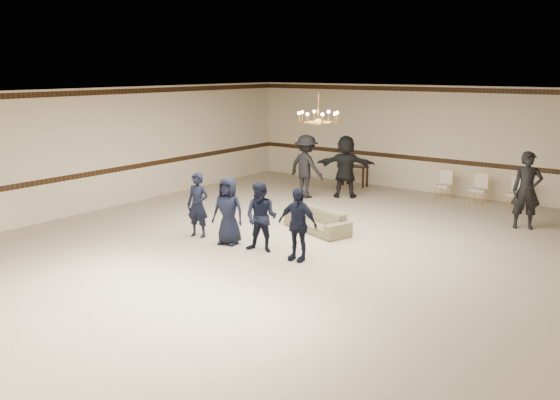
{
  "coord_description": "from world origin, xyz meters",
  "views": [
    {
      "loc": [
        6.82,
        -9.56,
        3.7
      ],
      "look_at": [
        0.09,
        -0.5,
        1.11
      ],
      "focal_mm": 37.02,
      "sensor_mm": 36.0,
      "label": 1
    }
  ],
  "objects_px": {
    "boy_b": "(228,211)",
    "console_table": "(355,176)",
    "boy_a": "(198,205)",
    "banquet_chair_left": "(444,185)",
    "banquet_chair_right": "(517,194)",
    "adult_mid": "(345,166)",
    "chandelier": "(318,107)",
    "adult_right": "(527,190)",
    "banquet_chair_mid": "(479,189)",
    "adult_left": "(306,167)",
    "settee": "(317,221)",
    "boy_c": "(261,217)",
    "boy_d": "(297,224)"
  },
  "relations": [
    {
      "from": "adult_left",
      "to": "banquet_chair_mid",
      "type": "relative_size",
      "value": 2.15
    },
    {
      "from": "boy_b",
      "to": "adult_left",
      "type": "xyz_separation_m",
      "value": [
        -1.23,
        4.78,
        0.19
      ]
    },
    {
      "from": "boy_b",
      "to": "adult_right",
      "type": "height_order",
      "value": "adult_right"
    },
    {
      "from": "adult_left",
      "to": "banquet_chair_mid",
      "type": "height_order",
      "value": "adult_left"
    },
    {
      "from": "adult_mid",
      "to": "chandelier",
      "type": "bearing_deg",
      "value": 84.34
    },
    {
      "from": "banquet_chair_left",
      "to": "console_table",
      "type": "relative_size",
      "value": 1.06
    },
    {
      "from": "banquet_chair_right",
      "to": "settee",
      "type": "bearing_deg",
      "value": -120.16
    },
    {
      "from": "settee",
      "to": "banquet_chair_left",
      "type": "xyz_separation_m",
      "value": [
        1.12,
        4.92,
        0.17
      ]
    },
    {
      "from": "banquet_chair_left",
      "to": "banquet_chair_right",
      "type": "height_order",
      "value": "same"
    },
    {
      "from": "boy_a",
      "to": "settee",
      "type": "xyz_separation_m",
      "value": [
        1.89,
        1.95,
        -0.47
      ]
    },
    {
      "from": "adult_left",
      "to": "banquet_chair_mid",
      "type": "xyz_separation_m",
      "value": [
        4.34,
        2.1,
        -0.49
      ]
    },
    {
      "from": "boy_a",
      "to": "console_table",
      "type": "height_order",
      "value": "boy_a"
    },
    {
      "from": "console_table",
      "to": "banquet_chair_left",
      "type": "bearing_deg",
      "value": -2.03
    },
    {
      "from": "boy_b",
      "to": "adult_left",
      "type": "bearing_deg",
      "value": 89.97
    },
    {
      "from": "adult_mid",
      "to": "banquet_chair_left",
      "type": "distance_m",
      "value": 2.85
    },
    {
      "from": "boy_c",
      "to": "boy_d",
      "type": "relative_size",
      "value": 1.0
    },
    {
      "from": "adult_mid",
      "to": "banquet_chair_mid",
      "type": "distance_m",
      "value": 3.74
    },
    {
      "from": "adult_right",
      "to": "adult_mid",
      "type": "bearing_deg",
      "value": 151.61
    },
    {
      "from": "banquet_chair_right",
      "to": "banquet_chair_left",
      "type": "bearing_deg",
      "value": -177.82
    },
    {
      "from": "banquet_chair_mid",
      "to": "boy_d",
      "type": "bearing_deg",
      "value": -99.65
    },
    {
      "from": "boy_d",
      "to": "settee",
      "type": "xyz_separation_m",
      "value": [
        -0.81,
        1.95,
        -0.47
      ]
    },
    {
      "from": "boy_a",
      "to": "adult_left",
      "type": "height_order",
      "value": "adult_left"
    },
    {
      "from": "boy_d",
      "to": "boy_b",
      "type": "bearing_deg",
      "value": 174.99
    },
    {
      "from": "boy_b",
      "to": "banquet_chair_right",
      "type": "height_order",
      "value": "boy_b"
    },
    {
      "from": "chandelier",
      "to": "banquet_chair_mid",
      "type": "height_order",
      "value": "chandelier"
    },
    {
      "from": "settee",
      "to": "console_table",
      "type": "bearing_deg",
      "value": 129.18
    },
    {
      "from": "banquet_chair_mid",
      "to": "boy_a",
      "type": "bearing_deg",
      "value": -119.12
    },
    {
      "from": "chandelier",
      "to": "boy_c",
      "type": "xyz_separation_m",
      "value": [
        -0.27,
        -1.66,
        -2.15
      ]
    },
    {
      "from": "banquet_chair_left",
      "to": "chandelier",
      "type": "bearing_deg",
      "value": -96.25
    },
    {
      "from": "adult_left",
      "to": "console_table",
      "type": "relative_size",
      "value": 2.27
    },
    {
      "from": "boy_b",
      "to": "banquet_chair_mid",
      "type": "distance_m",
      "value": 7.55
    },
    {
      "from": "banquet_chair_right",
      "to": "boy_a",
      "type": "bearing_deg",
      "value": -123.9
    },
    {
      "from": "adult_left",
      "to": "banquet_chair_left",
      "type": "xyz_separation_m",
      "value": [
        3.34,
        2.1,
        -0.49
      ]
    },
    {
      "from": "banquet_chair_right",
      "to": "boy_b",
      "type": "bearing_deg",
      "value": -118.69
    },
    {
      "from": "chandelier",
      "to": "boy_b",
      "type": "relative_size",
      "value": 0.65
    },
    {
      "from": "chandelier",
      "to": "boy_c",
      "type": "distance_m",
      "value": 2.73
    },
    {
      "from": "boy_c",
      "to": "chandelier",
      "type": "bearing_deg",
      "value": 66.7
    },
    {
      "from": "banquet_chair_right",
      "to": "chandelier",
      "type": "bearing_deg",
      "value": -117.18
    },
    {
      "from": "banquet_chair_mid",
      "to": "chandelier",
      "type": "bearing_deg",
      "value": -109.22
    },
    {
      "from": "boy_b",
      "to": "console_table",
      "type": "height_order",
      "value": "boy_b"
    },
    {
      "from": "adult_mid",
      "to": "console_table",
      "type": "xyz_separation_m",
      "value": [
        -0.56,
        1.6,
        -0.57
      ]
    },
    {
      "from": "boy_d",
      "to": "banquet_chair_left",
      "type": "height_order",
      "value": "boy_d"
    },
    {
      "from": "boy_b",
      "to": "banquet_chair_left",
      "type": "bearing_deg",
      "value": 58.48
    },
    {
      "from": "settee",
      "to": "adult_mid",
      "type": "distance_m",
      "value": 3.82
    },
    {
      "from": "boy_a",
      "to": "banquet_chair_left",
      "type": "xyz_separation_m",
      "value": [
        3.01,
        6.88,
        -0.3
      ]
    },
    {
      "from": "banquet_chair_left",
      "to": "boy_b",
      "type": "bearing_deg",
      "value": -103.14
    },
    {
      "from": "adult_mid",
      "to": "adult_right",
      "type": "distance_m",
      "value": 5.12
    },
    {
      "from": "boy_b",
      "to": "adult_mid",
      "type": "height_order",
      "value": "adult_mid"
    },
    {
      "from": "boy_a",
      "to": "banquet_chair_mid",
      "type": "relative_size",
      "value": 1.7
    },
    {
      "from": "boy_a",
      "to": "banquet_chair_mid",
      "type": "xyz_separation_m",
      "value": [
        4.01,
        6.88,
        -0.3
      ]
    }
  ]
}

